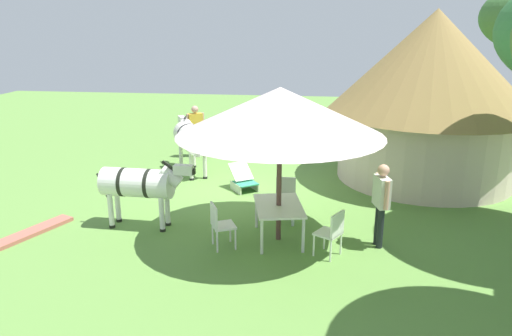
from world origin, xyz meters
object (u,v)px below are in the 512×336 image
(guest_beside_umbrella, at_px, (381,198))
(zebra_nearest_camera, at_px, (191,138))
(zebra_by_umbrella, at_px, (140,184))
(patio_chair_near_lawn, at_px, (219,223))
(striped_lounge_chair, at_px, (244,180))
(shade_umbrella, at_px, (280,111))
(patio_chair_near_hut, at_px, (285,195))
(standing_watcher, at_px, (195,126))
(patio_dining_table, at_px, (279,209))
(thatched_hut, at_px, (430,91))
(patio_chair_west_end, at_px, (332,231))

(guest_beside_umbrella, xyz_separation_m, zebra_nearest_camera, (-4.25, -4.86, 0.04))
(zebra_by_umbrella, bearing_deg, patio_chair_near_lawn, 69.44)
(striped_lounge_chair, bearing_deg, shade_umbrella, 76.75)
(zebra_nearest_camera, bearing_deg, striped_lounge_chair, -66.20)
(zebra_nearest_camera, bearing_deg, guest_beside_umbrella, -70.77)
(patio_chair_near_hut, bearing_deg, patio_chair_near_lawn, 58.94)
(shade_umbrella, bearing_deg, patio_chair_near_lawn, -64.21)
(zebra_nearest_camera, bearing_deg, patio_chair_near_lawn, -98.80)
(striped_lounge_chair, bearing_deg, standing_watcher, -91.13)
(shade_umbrella, xyz_separation_m, zebra_nearest_camera, (-4.20, -2.89, -1.57))
(zebra_nearest_camera, bearing_deg, patio_dining_table, -84.99)
(shade_umbrella, bearing_deg, thatched_hut, 141.27)
(patio_chair_west_end, distance_m, zebra_nearest_camera, 6.25)
(patio_chair_west_end, height_order, zebra_nearest_camera, zebra_nearest_camera)
(patio_chair_near_lawn, relative_size, standing_watcher, 0.53)
(patio_dining_table, bearing_deg, patio_chair_near_hut, 177.90)
(thatched_hut, height_order, striped_lounge_chair, thatched_hut)
(shade_umbrella, relative_size, zebra_nearest_camera, 1.94)
(zebra_nearest_camera, bearing_deg, patio_chair_near_hut, -74.94)
(patio_chair_near_lawn, distance_m, zebra_by_umbrella, 2.06)
(patio_chair_west_end, distance_m, standing_watcher, 7.87)
(patio_chair_near_lawn, bearing_deg, zebra_by_umbrella, -138.73)
(shade_umbrella, xyz_separation_m, guest_beside_umbrella, (0.06, 1.97, -1.61))
(shade_umbrella, distance_m, zebra_by_umbrella, 3.39)
(patio_chair_near_hut, height_order, zebra_nearest_camera, zebra_nearest_camera)
(thatched_hut, distance_m, guest_beside_umbrella, 5.17)
(thatched_hut, relative_size, zebra_nearest_camera, 2.72)
(patio_chair_near_hut, height_order, standing_watcher, standing_watcher)
(striped_lounge_chair, bearing_deg, thatched_hut, 164.06)
(patio_chair_west_end, relative_size, guest_beside_umbrella, 0.54)
(zebra_nearest_camera, relative_size, zebra_by_umbrella, 0.93)
(guest_beside_umbrella, height_order, zebra_nearest_camera, guest_beside_umbrella)
(patio_chair_near_lawn, distance_m, striped_lounge_chair, 3.45)
(zebra_nearest_camera, distance_m, zebra_by_umbrella, 3.94)
(shade_umbrella, relative_size, standing_watcher, 2.35)
(zebra_by_umbrella, bearing_deg, zebra_nearest_camera, -178.51)
(patio_chair_near_hut, distance_m, standing_watcher, 5.78)
(shade_umbrella, bearing_deg, patio_dining_table, -153.43)
(patio_chair_near_hut, relative_size, guest_beside_umbrella, 0.54)
(striped_lounge_chair, relative_size, zebra_nearest_camera, 0.47)
(patio_chair_west_end, height_order, patio_chair_near_hut, same)
(shade_umbrella, distance_m, guest_beside_umbrella, 2.54)
(zebra_by_umbrella, bearing_deg, thatched_hut, 125.56)
(patio_chair_near_lawn, xyz_separation_m, guest_beside_umbrella, (-0.47, 3.07, 0.48))
(patio_chair_west_end, distance_m, guest_beside_umbrella, 1.19)
(shade_umbrella, relative_size, zebra_by_umbrella, 1.82)
(shade_umbrella, xyz_separation_m, zebra_by_umbrella, (-0.25, -2.95, -1.65))
(shade_umbrella, height_order, patio_chair_west_end, shade_umbrella)
(patio_dining_table, xyz_separation_m, patio_chair_near_lawn, (0.53, -1.10, -0.14))
(shade_umbrella, bearing_deg, standing_watcher, -151.62)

